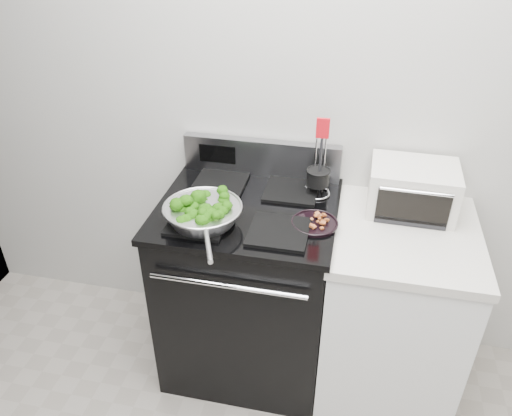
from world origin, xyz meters
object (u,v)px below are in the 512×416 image
(gas_range, at_px, (248,286))
(skillet, at_px, (203,213))
(utensil_holder, at_px, (318,181))
(bacon_plate, at_px, (315,221))
(toaster_oven, at_px, (412,189))

(gas_range, relative_size, skillet, 2.24)
(gas_range, height_order, skillet, gas_range)
(utensil_holder, bearing_deg, bacon_plate, -87.86)
(skillet, relative_size, bacon_plate, 2.57)
(bacon_plate, height_order, toaster_oven, toaster_oven)
(bacon_plate, bearing_deg, skillet, -168.71)
(utensil_holder, bearing_deg, gas_range, -151.74)
(gas_range, xyz_separation_m, toaster_oven, (0.70, 0.17, 0.54))
(utensil_holder, bearing_deg, toaster_oven, -1.13)
(bacon_plate, bearing_deg, toaster_oven, 32.71)
(gas_range, relative_size, utensil_holder, 3.00)
(skillet, bearing_deg, utensil_holder, 15.97)
(gas_range, height_order, bacon_plate, gas_range)
(gas_range, distance_m, skillet, 0.56)
(gas_range, distance_m, toaster_oven, 0.90)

